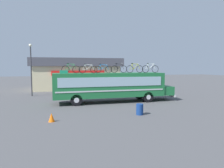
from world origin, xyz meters
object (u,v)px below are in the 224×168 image
at_px(rooftop_bicycle_4, 119,69).
at_px(bus, 112,85).
at_px(street_lamp, 31,65).
at_px(rooftop_bicycle_3, 103,69).
at_px(rooftop_bicycle_2, 88,69).
at_px(rooftop_bicycle_1, 71,69).
at_px(traffic_cone, 52,117).
at_px(luggage_bag_1, 64,72).
at_px(rooftop_bicycle_5, 135,69).
at_px(rooftop_bicycle_6, 150,69).
at_px(trash_bin, 140,109).

bearing_deg(rooftop_bicycle_4, bus, -167.35).
height_order(rooftop_bicycle_4, street_lamp, street_lamp).
bearing_deg(rooftop_bicycle_3, street_lamp, 138.58).
relative_size(rooftop_bicycle_2, rooftop_bicycle_3, 0.99).
bearing_deg(rooftop_bicycle_1, rooftop_bicycle_4, 2.86).
bearing_deg(rooftop_bicycle_4, traffic_cone, -135.87).
distance_m(luggage_bag_1, rooftop_bicycle_3, 3.68).
xyz_separation_m(bus, rooftop_bicycle_5, (2.34, -0.11, 1.57)).
bearing_deg(luggage_bag_1, traffic_cone, -99.78).
xyz_separation_m(rooftop_bicycle_2, rooftop_bicycle_6, (6.22, 0.04, 0.04)).
relative_size(rooftop_bicycle_4, traffic_cone, 3.06).
distance_m(bus, rooftop_bicycle_4, 1.76).
bearing_deg(luggage_bag_1, rooftop_bicycle_2, -5.02).
height_order(rooftop_bicycle_3, rooftop_bicycle_6, rooftop_bicycle_6).
relative_size(rooftop_bicycle_6, trash_bin, 2.27).
relative_size(rooftop_bicycle_4, rooftop_bicycle_6, 0.95).
relative_size(bus, luggage_bag_1, 16.56).
distance_m(bus, luggage_bag_1, 4.66).
xyz_separation_m(rooftop_bicycle_3, rooftop_bicycle_4, (1.60, 0.09, 0.02)).
xyz_separation_m(rooftop_bicycle_2, trash_bin, (2.86, -5.26, -2.79)).
relative_size(luggage_bag_1, rooftop_bicycle_2, 0.42).
distance_m(rooftop_bicycle_5, trash_bin, 6.45).
relative_size(rooftop_bicycle_1, traffic_cone, 3.03).
height_order(rooftop_bicycle_2, rooftop_bicycle_3, rooftop_bicycle_3).
distance_m(rooftop_bicycle_4, street_lamp, 10.73).
bearing_deg(rooftop_bicycle_1, trash_bin, -51.74).
distance_m(rooftop_bicycle_3, rooftop_bicycle_6, 4.73).
distance_m(rooftop_bicycle_4, rooftop_bicycle_6, 3.16).
relative_size(luggage_bag_1, rooftop_bicycle_5, 0.40).
height_order(trash_bin, traffic_cone, trash_bin).
bearing_deg(street_lamp, rooftop_bicycle_5, -32.28).
bearing_deg(rooftop_bicycle_4, rooftop_bicycle_2, -170.10).
xyz_separation_m(rooftop_bicycle_2, rooftop_bicycle_4, (3.11, 0.54, 0.03)).
distance_m(rooftop_bicycle_2, traffic_cone, 6.98).
bearing_deg(rooftop_bicycle_1, rooftop_bicycle_3, 2.67).
bearing_deg(trash_bin, bus, 95.53).
bearing_deg(street_lamp, rooftop_bicycle_2, -50.16).
bearing_deg(trash_bin, rooftop_bicycle_6, 57.59).
height_order(rooftop_bicycle_1, rooftop_bicycle_2, rooftop_bicycle_1).
xyz_separation_m(rooftop_bicycle_3, street_lamp, (-7.14, 6.30, 0.49)).
height_order(rooftop_bicycle_5, traffic_cone, rooftop_bicycle_5).
relative_size(rooftop_bicycle_3, street_lamp, 0.28).
relative_size(rooftop_bicycle_4, rooftop_bicycle_5, 0.94).
distance_m(luggage_bag_1, rooftop_bicycle_4, 5.28).
bearing_deg(traffic_cone, rooftop_bicycle_4, 44.13).
distance_m(rooftop_bicycle_1, rooftop_bicycle_4, 4.65).
bearing_deg(rooftop_bicycle_1, bus, 0.80).
distance_m(bus, rooftop_bicycle_5, 2.82).
bearing_deg(rooftop_bicycle_4, luggage_bag_1, -176.17).
distance_m(rooftop_bicycle_2, rooftop_bicycle_3, 1.57).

